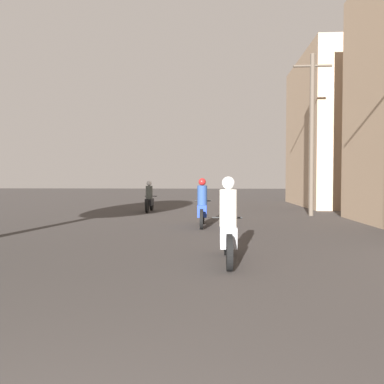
{
  "coord_description": "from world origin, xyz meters",
  "views": [
    {
      "loc": [
        0.82,
        -0.69,
        1.56
      ],
      "look_at": [
        -0.2,
        17.28,
        0.93
      ],
      "focal_mm": 35.0,
      "sensor_mm": 36.0,
      "label": 1
    }
  ],
  "objects_px": {
    "motorcycle_blue": "(202,207)",
    "motorcycle_silver": "(228,228)",
    "motorcycle_black": "(149,199)",
    "building_right_far": "(340,132)",
    "utility_pole_far": "(312,132)"
  },
  "relations": [
    {
      "from": "motorcycle_black",
      "to": "utility_pole_far",
      "type": "distance_m",
      "value": 7.92
    },
    {
      "from": "motorcycle_black",
      "to": "building_right_far",
      "type": "relative_size",
      "value": 0.22
    },
    {
      "from": "motorcycle_silver",
      "to": "motorcycle_black",
      "type": "xyz_separation_m",
      "value": [
        -3.31,
        10.64,
        -0.05
      ]
    },
    {
      "from": "motorcycle_blue",
      "to": "motorcycle_silver",
      "type": "bearing_deg",
      "value": -81.92
    },
    {
      "from": "motorcycle_silver",
      "to": "motorcycle_black",
      "type": "height_order",
      "value": "motorcycle_silver"
    },
    {
      "from": "motorcycle_silver",
      "to": "utility_pole_far",
      "type": "bearing_deg",
      "value": 60.03
    },
    {
      "from": "utility_pole_far",
      "to": "motorcycle_blue",
      "type": "bearing_deg",
      "value": -139.66
    },
    {
      "from": "motorcycle_blue",
      "to": "motorcycle_black",
      "type": "relative_size",
      "value": 1.13
    },
    {
      "from": "building_right_far",
      "to": "motorcycle_silver",
      "type": "bearing_deg",
      "value": -114.86
    },
    {
      "from": "motorcycle_silver",
      "to": "utility_pole_far",
      "type": "height_order",
      "value": "utility_pole_far"
    },
    {
      "from": "motorcycle_blue",
      "to": "utility_pole_far",
      "type": "height_order",
      "value": "utility_pole_far"
    },
    {
      "from": "motorcycle_blue",
      "to": "building_right_far",
      "type": "relative_size",
      "value": 0.24
    },
    {
      "from": "building_right_far",
      "to": "utility_pole_far",
      "type": "xyz_separation_m",
      "value": [
        -3.26,
        -6.27,
        -0.73
      ]
    },
    {
      "from": "motorcycle_silver",
      "to": "building_right_far",
      "type": "distance_m",
      "value": 17.35
    },
    {
      "from": "motorcycle_black",
      "to": "utility_pole_far",
      "type": "bearing_deg",
      "value": -11.07
    }
  ]
}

